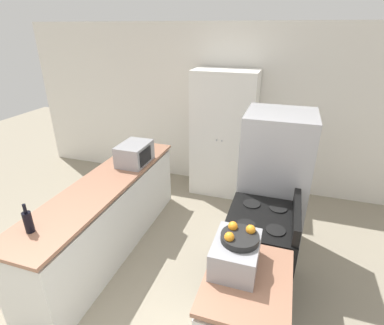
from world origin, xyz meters
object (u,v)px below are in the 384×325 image
Objects in this scene: pantry_cabinet at (223,135)px; microwave at (135,154)px; toaster_oven at (235,254)px; fruit_bowl at (239,236)px; stove at (258,254)px; refrigerator at (273,185)px; wine_bottle at (28,221)px.

pantry_cabinet is 1.53m from microwave.
fruit_bowl is (0.01, 0.02, 0.14)m from toaster_oven.
stove is at bearing 79.34° from toaster_oven.
pantry_cabinet is at bearing 112.54° from stove.
pantry_cabinet is 2.19m from stove.
wine_bottle is at bearing -139.95° from refrigerator.
fruit_bowl is at bearing 5.34° from wine_bottle.
microwave is at bearing 157.25° from stove.
pantry_cabinet reaches higher than stove.
wine_bottle is (-0.18, -1.55, -0.03)m from microwave.
fruit_bowl is (0.70, -2.65, 0.19)m from pantry_cabinet.
toaster_oven is at bearing -96.83° from refrigerator.
refrigerator reaches higher than microwave.
fruit_bowl reaches higher than microwave.
fruit_bowl reaches higher than wine_bottle.
wine_bottle reaches higher than microwave.
microwave is at bearing -177.97° from refrigerator.
wine_bottle reaches higher than stove.
refrigerator reaches higher than toaster_oven.
wine_bottle is at bearing -175.36° from toaster_oven.
pantry_cabinet is 1.83× the size of stove.
microwave is 2.11m from fruit_bowl.
wine_bottle is 1.75m from toaster_oven.
pantry_cabinet is 1.15× the size of refrigerator.
microwave is (-0.88, -1.26, 0.06)m from pantry_cabinet.
pantry_cabinet reaches higher than toaster_oven.
wine_bottle is 1.00× the size of fruit_bowl.
stove is at bearing 80.19° from fruit_bowl.
stove is 2.56× the size of toaster_oven.
toaster_oven is (0.68, -2.67, 0.04)m from pantry_cabinet.
pantry_cabinet is 7.19× the size of wine_bottle.
refrigerator is 6.28× the size of fruit_bowl.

